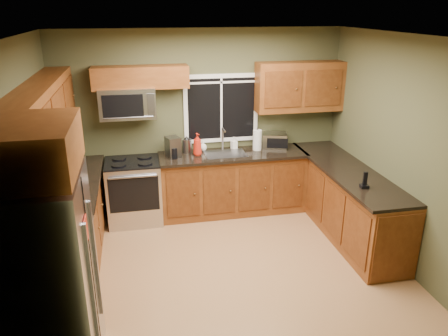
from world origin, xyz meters
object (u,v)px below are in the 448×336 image
object	(u,v)px
paper_towel_roll	(257,140)
soap_bottle_c	(203,146)
range	(134,191)
kettle	(187,145)
refrigerator	(46,283)
microwave	(128,103)
soap_bottle_b	(234,143)
soap_bottle_a	(197,144)
cordless_phone	(365,183)
coffee_maker	(173,148)
toaster_oven	(274,141)

from	to	relation	value
paper_towel_roll	soap_bottle_c	size ratio (longest dim) A/B	2.20
range	kettle	bearing A→B (deg)	12.64
refrigerator	microwave	world-z (taller)	microwave
soap_bottle_b	soap_bottle_c	world-z (taller)	soap_bottle_b
range	soap_bottle_c	world-z (taller)	soap_bottle_c
soap_bottle_a	cordless_phone	size ratio (longest dim) A/B	1.60
cordless_phone	coffee_maker	bearing A→B (deg)	143.23
kettle	soap_bottle_b	xyz separation A→B (m)	(0.73, 0.05, -0.03)
microwave	paper_towel_roll	xyz separation A→B (m)	(1.86, -0.03, -0.64)
soap_bottle_b	soap_bottle_c	bearing A→B (deg)	180.00
range	soap_bottle_a	xyz separation A→B (m)	(0.94, 0.04, 0.63)
refrigerator	kettle	xyz separation A→B (m)	(1.49, 2.95, 0.16)
soap_bottle_c	coffee_maker	bearing A→B (deg)	-155.92
refrigerator	soap_bottle_c	size ratio (longest dim) A/B	11.66
toaster_oven	coffee_maker	distance (m)	1.56
soap_bottle_a	soap_bottle_b	world-z (taller)	soap_bottle_a
refrigerator	soap_bottle_a	bearing A→B (deg)	59.84
range	toaster_oven	world-z (taller)	toaster_oven
range	microwave	distance (m)	1.27
toaster_oven	paper_towel_roll	bearing A→B (deg)	-172.08
microwave	soap_bottle_b	xyz separation A→B (m)	(1.53, 0.09, -0.70)
range	coffee_maker	world-z (taller)	coffee_maker
paper_towel_roll	soap_bottle_a	size ratio (longest dim) A/B	1.04
kettle	soap_bottle_c	xyz separation A→B (m)	(0.25, 0.05, -0.04)
refrigerator	microwave	distance (m)	3.10
refrigerator	paper_towel_roll	bearing A→B (deg)	48.46
microwave	soap_bottle_a	xyz separation A→B (m)	(0.94, -0.10, -0.63)
soap_bottle_b	range	bearing A→B (deg)	-171.44
soap_bottle_c	soap_bottle_b	bearing A→B (deg)	0.00
coffee_maker	soap_bottle_b	size ratio (longest dim) A/B	1.61
refrigerator	paper_towel_roll	xyz separation A→B (m)	(2.55, 2.88, 0.19)
toaster_oven	soap_bottle_c	distance (m)	1.10
refrigerator	toaster_oven	world-z (taller)	refrigerator
soap_bottle_c	kettle	bearing A→B (deg)	-168.50
refrigerator	soap_bottle_a	distance (m)	3.25
paper_towel_roll	cordless_phone	bearing A→B (deg)	-62.82
kettle	soap_bottle_b	distance (m)	0.73
kettle	soap_bottle_c	size ratio (longest dim) A/B	1.66
soap_bottle_a	cordless_phone	xyz separation A→B (m)	(1.78, -1.61, -0.10)
range	soap_bottle_c	xyz separation A→B (m)	(1.05, 0.23, 0.55)
refrigerator	coffee_maker	bearing A→B (deg)	65.42
paper_towel_roll	cordless_phone	xyz separation A→B (m)	(0.86, -1.68, -0.09)
paper_towel_roll	soap_bottle_b	size ratio (longest dim) A/B	1.86
paper_towel_roll	coffee_maker	bearing A→B (deg)	-176.26
microwave	soap_bottle_c	world-z (taller)	microwave
soap_bottle_c	paper_towel_roll	bearing A→B (deg)	-8.62
range	kettle	distance (m)	1.01
cordless_phone	toaster_oven	bearing A→B (deg)	108.56
toaster_oven	soap_bottle_a	world-z (taller)	soap_bottle_a
refrigerator	soap_bottle_b	size ratio (longest dim) A/B	9.85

